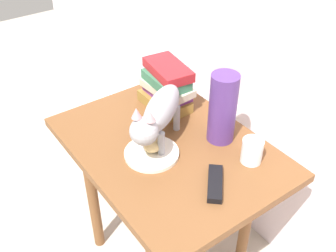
# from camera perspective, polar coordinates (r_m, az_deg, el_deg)

# --- Properties ---
(ground_plane) EXTENTS (6.00, 6.00, 0.00)m
(ground_plane) POSITION_cam_1_polar(r_m,az_deg,el_deg) (1.85, 0.00, -17.26)
(ground_plane) COLOR #B2A899
(side_table) EXTENTS (0.80, 0.58, 0.61)m
(side_table) POSITION_cam_1_polar(r_m,az_deg,el_deg) (1.46, 0.00, -5.29)
(side_table) COLOR brown
(side_table) RESTS_ON ground
(plate) EXTENTS (0.18, 0.18, 0.01)m
(plate) POSITION_cam_1_polar(r_m,az_deg,el_deg) (1.36, -2.32, -3.88)
(plate) COLOR silver
(plate) RESTS_ON side_table
(bread_roll) EXTENTS (0.08, 0.09, 0.05)m
(bread_roll) POSITION_cam_1_polar(r_m,az_deg,el_deg) (1.35, -1.98, -2.54)
(bread_roll) COLOR #E0BC7A
(bread_roll) RESTS_ON plate
(cat) EXTENTS (0.30, 0.41, 0.23)m
(cat) POSITION_cam_1_polar(r_m,az_deg,el_deg) (1.32, -1.39, 1.79)
(cat) COLOR #99999E
(cat) RESTS_ON side_table
(book_stack) EXTENTS (0.23, 0.15, 0.18)m
(book_stack) POSITION_cam_1_polar(r_m,az_deg,el_deg) (1.55, -0.22, 5.56)
(book_stack) COLOR olive
(book_stack) RESTS_ON side_table
(green_vase) EXTENTS (0.09, 0.09, 0.25)m
(green_vase) POSITION_cam_1_polar(r_m,az_deg,el_deg) (1.37, 7.71, 2.48)
(green_vase) COLOR #4C2D72
(green_vase) RESTS_ON side_table
(candle_jar) EXTENTS (0.07, 0.07, 0.08)m
(candle_jar) POSITION_cam_1_polar(r_m,az_deg,el_deg) (1.34, 11.74, -3.61)
(candle_jar) COLOR silver
(candle_jar) RESTS_ON side_table
(tv_remote) EXTENTS (0.14, 0.13, 0.02)m
(tv_remote) POSITION_cam_1_polar(r_m,az_deg,el_deg) (1.26, 6.50, -8.13)
(tv_remote) COLOR black
(tv_remote) RESTS_ON side_table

